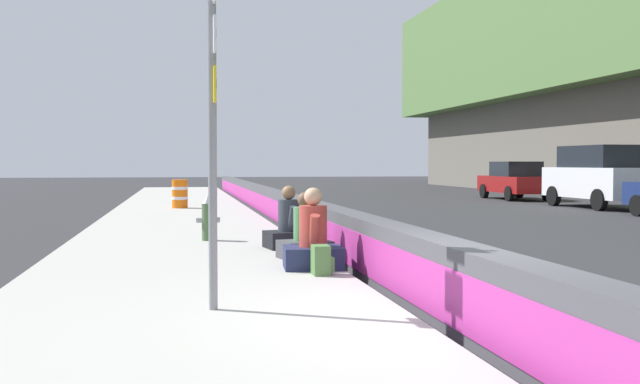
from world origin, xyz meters
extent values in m
plane|color=#2B2B2D|center=(0.00, 0.00, 0.00)|extent=(160.00, 160.00, 0.00)
cube|color=#A8A59E|center=(0.00, 2.65, 0.07)|extent=(80.00, 4.40, 0.14)
cube|color=#47474C|center=(0.00, 0.00, 0.42)|extent=(76.00, 0.44, 0.85)
cube|color=#B2338C|center=(0.00, 0.23, 0.38)|extent=(74.48, 0.01, 0.54)
cylinder|color=gray|center=(0.82, 2.39, 1.94)|extent=(0.09, 0.09, 3.60)
cube|color=white|center=(0.82, 2.37, 2.94)|extent=(0.44, 0.02, 0.36)
cube|color=black|center=(0.82, 2.36, 2.94)|extent=(0.30, 0.01, 0.10)
cube|color=yellow|center=(0.82, 2.37, 2.44)|extent=(0.44, 0.02, 0.36)
cube|color=black|center=(0.82, 2.36, 2.44)|extent=(0.30, 0.01, 0.10)
cylinder|color=#47663D|center=(7.72, 2.18, 0.50)|extent=(0.24, 0.24, 0.72)
cone|color=gray|center=(7.72, 2.18, 0.94)|extent=(0.26, 0.26, 0.16)
cylinder|color=gray|center=(7.72, 2.01, 0.54)|extent=(0.10, 0.12, 0.10)
cylinder|color=gray|center=(7.72, 2.35, 0.54)|extent=(0.10, 0.12, 0.10)
cube|color=#23284C|center=(3.57, 0.85, 0.30)|extent=(0.77, 0.88, 0.31)
cylinder|color=#AD3D33|center=(3.57, 0.85, 0.75)|extent=(0.40, 0.40, 0.59)
sphere|color=tan|center=(3.57, 0.85, 1.17)|extent=(0.26, 0.26, 0.26)
cylinder|color=#AD3D33|center=(3.78, 0.83, 0.69)|extent=(0.31, 0.16, 0.52)
cylinder|color=#AD3D33|center=(3.35, 0.87, 0.69)|extent=(0.31, 0.16, 0.52)
cube|color=#424247|center=(4.66, 0.79, 0.28)|extent=(0.79, 0.87, 0.28)
cylinder|color=#4C8951|center=(4.66, 0.79, 0.69)|extent=(0.36, 0.36, 0.53)
sphere|color=brown|center=(4.66, 0.79, 1.07)|extent=(0.23, 0.23, 0.23)
cylinder|color=#4C8951|center=(4.86, 0.83, 0.63)|extent=(0.29, 0.18, 0.47)
cylinder|color=#4C8951|center=(4.47, 0.74, 0.63)|extent=(0.29, 0.18, 0.47)
cube|color=black|center=(6.16, 0.82, 0.29)|extent=(0.79, 0.89, 0.30)
cylinder|color=#333842|center=(6.16, 0.82, 0.72)|extent=(0.38, 0.38, 0.56)
sphere|color=#8E6647|center=(6.16, 0.82, 1.12)|extent=(0.25, 0.25, 0.25)
cylinder|color=#333842|center=(6.36, 0.86, 0.66)|extent=(0.31, 0.18, 0.49)
cylinder|color=#333842|center=(5.95, 0.79, 0.66)|extent=(0.31, 0.18, 0.49)
cube|color=#4C7A3D|center=(2.94, 0.86, 0.34)|extent=(0.32, 0.22, 0.40)
cube|color=#4C7A3D|center=(2.94, 0.72, 0.28)|extent=(0.22, 0.06, 0.20)
cylinder|color=orange|center=(18.40, 2.72, 0.61)|extent=(0.52, 0.52, 0.95)
cylinder|color=white|center=(18.40, 2.72, 0.80)|extent=(0.54, 0.54, 0.10)
cylinder|color=white|center=(18.40, 2.72, 0.47)|extent=(0.54, 0.54, 0.10)
cylinder|color=black|center=(13.76, -11.18, 0.33)|extent=(0.66, 0.23, 0.66)
cube|color=silver|center=(17.90, -12.34, 0.93)|extent=(4.83, 1.99, 1.10)
cube|color=black|center=(17.80, -12.34, 1.88)|extent=(3.12, 1.77, 0.80)
cylinder|color=black|center=(19.42, -11.39, 0.38)|extent=(0.76, 0.23, 0.76)
cylinder|color=black|center=(19.45, -13.24, 0.38)|extent=(0.76, 0.23, 0.76)
cylinder|color=black|center=(16.35, -11.43, 0.38)|extent=(0.76, 0.23, 0.76)
cube|color=maroon|center=(24.33, -12.12, 0.69)|extent=(4.55, 1.92, 0.72)
cube|color=black|center=(24.23, -12.12, 1.38)|extent=(2.24, 1.68, 0.66)
cylinder|color=black|center=(25.79, -11.29, 0.33)|extent=(0.67, 0.24, 0.66)
cylinder|color=black|center=(25.75, -13.02, 0.33)|extent=(0.67, 0.24, 0.66)
cylinder|color=black|center=(22.92, -11.22, 0.33)|extent=(0.67, 0.24, 0.66)
cylinder|color=black|center=(22.87, -12.94, 0.33)|extent=(0.67, 0.24, 0.66)
camera|label=1|loc=(-6.84, 2.72, 1.65)|focal=41.67mm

